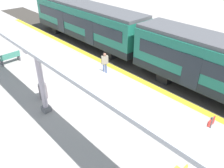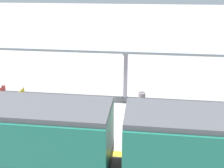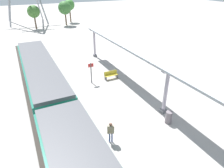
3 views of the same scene
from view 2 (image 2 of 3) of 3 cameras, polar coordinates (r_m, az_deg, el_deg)
The scene contains 8 objects.
ground_plane at distance 16.80m, azimuth 1.86°, elevation -8.16°, with size 176.00×176.00×0.00m, color #A49D9A.
tactile_edge_strip at distance 14.05m, azimuth 0.58°, elevation -14.72°, with size 0.46×38.09×0.01m, color gold.
canopy_pillar_second at distance 18.79m, azimuth 2.92°, elevation 1.48°, with size 1.10×0.44×3.73m.
canopy_beam at distance 18.22m, azimuth 3.20°, elevation 7.16°, with size 1.20×30.34×0.16m, color #A8AAB2.
bench_near_end at distance 20.27m, azimuth -18.86°, elevation -2.58°, with size 1.50×0.45×0.86m.
trash_bin at distance 18.81m, azimuth 6.40°, elevation -3.25°, with size 0.48×0.48×0.97m, color slate.
platform_info_sign at distance 18.12m, azimuth -22.13°, elevation -2.86°, with size 0.56×0.10×2.20m.
passenger_waiting_near_edge at distance 14.39m, azimuth 5.74°, elevation -9.23°, with size 0.50×0.37×1.57m.
Camera 2 is at (-14.56, -1.25, 8.30)m, focal length 42.56 mm.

